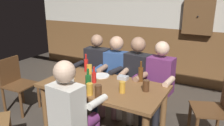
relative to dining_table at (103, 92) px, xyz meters
The scene contains 23 objects.
back_wall_wainscot 2.42m from the dining_table, 90.00° to the left, with size 6.61×0.12×1.17m, color brown.
dining_table is the anchor object (origin of this frame).
person_0 0.85m from the dining_table, 129.58° to the left, with size 0.56×0.53×1.23m.
person_1 0.68m from the dining_table, 104.95° to the left, with size 0.54×0.54×1.24m.
person_2 0.69m from the dining_table, 75.37° to the left, with size 0.55×0.58×1.26m.
person_3 0.85m from the dining_table, 50.22° to the left, with size 0.53×0.54×1.23m.
person_4 0.65m from the dining_table, 89.42° to the right, with size 0.51×0.55×1.24m.
chair_empty_near_right 1.61m from the dining_table, behind, with size 0.47×0.47×0.88m.
chair_empty_far_end 1.47m from the dining_table, 21.87° to the left, with size 0.57×0.57×0.88m.
table_candle 0.50m from the dining_table, behind, with size 0.04×0.04×0.08m, color #F9E08C.
condiment_caddy 0.36m from the dining_table, 64.11° to the left, with size 0.14×0.10×0.05m, color #B2B7BC.
plate_0 0.34m from the dining_table, 125.97° to the left, with size 0.24×0.24×0.01m, color white.
bottle_0 0.64m from the dining_table, 146.22° to the left, with size 0.06×0.06×0.27m.
bottle_1 0.57m from the dining_table, 43.29° to the left, with size 0.07×0.07×0.28m.
bottle_2 0.30m from the dining_table, 116.73° to the right, with size 0.07×0.07×0.26m.
bottle_3 0.24m from the dining_table, behind, with size 0.06×0.06×0.22m.
pint_glass_0 0.60m from the dining_table, ahead, with size 0.08×0.08×0.14m, color #4C2D19.
pint_glass_1 0.39m from the dining_table, 16.22° to the right, with size 0.07×0.07×0.14m, color gold.
pint_glass_2 0.44m from the dining_table, 136.07° to the right, with size 0.06×0.06×0.14m, color white.
pint_glass_3 0.42m from the dining_table, 66.69° to the right, with size 0.08×0.08×0.15m, color #4C2D19.
pint_glass_4 0.38m from the dining_table, 85.79° to the right, with size 0.08×0.08×0.14m, color gold.
pint_glass_5 0.52m from the dining_table, 145.55° to the left, with size 0.08×0.08×0.13m, color gold.
wall_dart_cabinet 2.56m from the dining_table, 71.62° to the left, with size 0.56×0.15×0.70m.
Camera 1 is at (1.41, -2.23, 1.86)m, focal length 35.73 mm.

